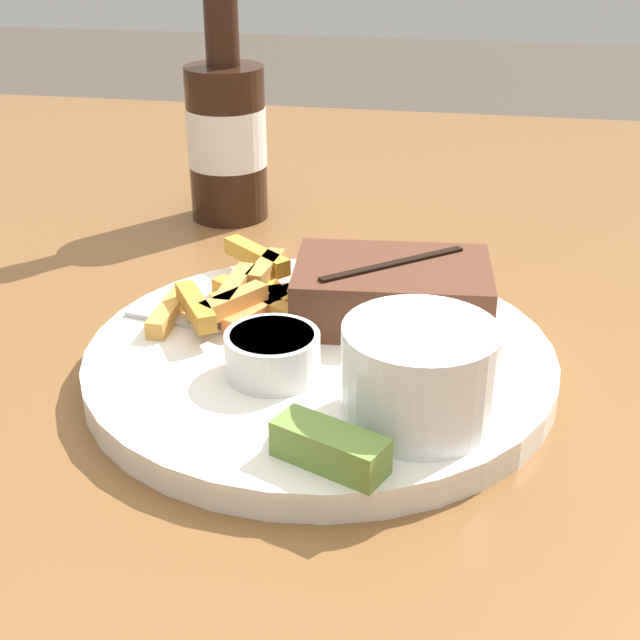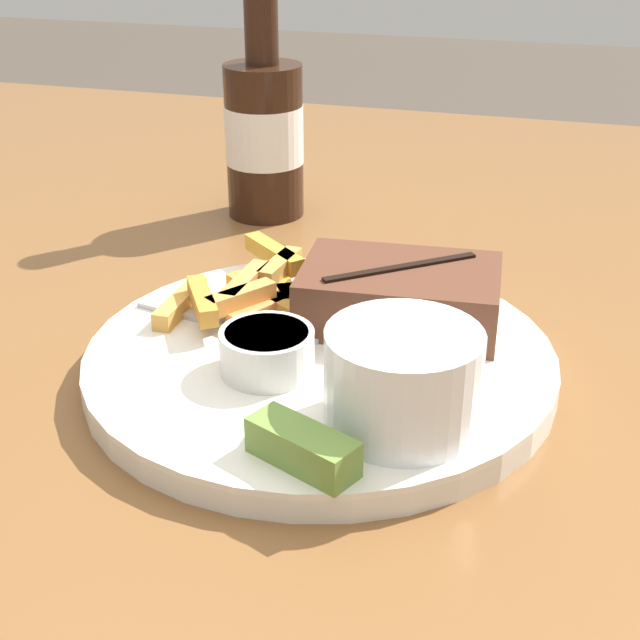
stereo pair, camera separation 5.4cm
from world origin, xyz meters
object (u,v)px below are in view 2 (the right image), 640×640
coleslaw_cup (403,374)px  dipping_sauce_cup (267,349)px  steak_portion (400,295)px  fork_utensil (217,320)px  beer_bottle (264,130)px  pickle_spear (303,447)px  dinner_plate (320,361)px

coleslaw_cup → dipping_sauce_cup: (-0.09, 0.03, -0.02)m
steak_portion → fork_utensil: 0.12m
dipping_sauce_cup → beer_bottle: bearing=109.8°
pickle_spear → fork_utensil: (-0.10, 0.13, -0.01)m
coleslaw_cup → fork_utensil: size_ratio=0.62×
coleslaw_cup → beer_bottle: beer_bottle is taller
dinner_plate → dipping_sauce_cup: bearing=-121.6°
steak_portion → dipping_sauce_cup: 0.11m
dinner_plate → coleslaw_cup: coleslaw_cup is taller
coleslaw_cup → dipping_sauce_cup: coleslaw_cup is taller
coleslaw_cup → fork_utensil: 0.17m
dinner_plate → coleslaw_cup: (0.07, -0.07, 0.04)m
dipping_sauce_cup → beer_bottle: beer_bottle is taller
coleslaw_cup → beer_bottle: (-0.20, 0.34, 0.03)m
coleslaw_cup → pickle_spear: coleslaw_cup is taller
dipping_sauce_cup → beer_bottle: (-0.11, 0.31, 0.04)m
dinner_plate → steak_portion: (0.04, 0.05, 0.03)m
dinner_plate → dipping_sauce_cup: size_ratio=5.20×
dinner_plate → steak_portion: steak_portion is taller
steak_portion → beer_bottle: size_ratio=0.61×
steak_portion → coleslaw_cup: coleslaw_cup is taller
steak_portion → pickle_spear: bearing=-94.3°
coleslaw_cup → fork_utensil: (-0.14, 0.08, -0.03)m
pickle_spear → beer_bottle: size_ratio=0.29×
fork_utensil → coleslaw_cup: bearing=-19.2°
steak_portion → beer_bottle: beer_bottle is taller
pickle_spear → beer_bottle: 0.42m
dinner_plate → dipping_sauce_cup: (-0.02, -0.04, 0.02)m
beer_bottle → dinner_plate: bearing=-64.0°
coleslaw_cup → dinner_plate: bearing=134.0°
dipping_sauce_cup → pickle_spear: dipping_sauce_cup is taller
dinner_plate → beer_bottle: bearing=116.0°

